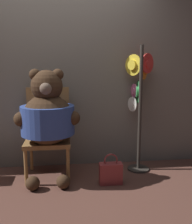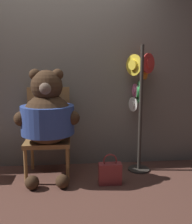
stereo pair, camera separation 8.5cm
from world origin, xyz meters
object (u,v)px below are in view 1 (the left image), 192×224
at_px(teddy_bear, 48,116).
at_px(chair, 48,130).
at_px(handbag_on_ground, 111,173).
at_px(hat_display_rack, 139,94).

bearing_deg(teddy_bear, chair, 94.41).
xyz_separation_m(chair, teddy_bear, (0.01, -0.19, 0.21)).
bearing_deg(chair, teddy_bear, -85.59).
relative_size(chair, handbag_on_ground, 2.99).
distance_m(teddy_bear, handbag_on_ground, 0.97).
distance_m(chair, teddy_bear, 0.28).
distance_m(hat_display_rack, handbag_on_ground, 1.07).
height_order(hat_display_rack, handbag_on_ground, hat_display_rack).
distance_m(chair, hat_display_rack, 1.25).
xyz_separation_m(chair, hat_display_rack, (1.17, 0.06, 0.43)).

